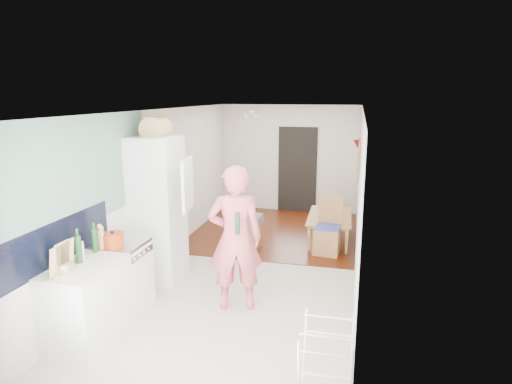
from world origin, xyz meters
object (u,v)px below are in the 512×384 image
at_px(dining_chair, 328,226).
at_px(drying_rack, 326,370).
at_px(dining_table, 331,230).
at_px(stool, 250,236).
at_px(person, 235,226).

relative_size(dining_chair, drying_rack, 1.17).
relative_size(dining_table, stool, 2.76).
bearing_deg(dining_table, drying_rack, -178.06).
xyz_separation_m(stool, drying_rack, (1.64, -3.87, 0.21)).
relative_size(stool, drying_rack, 0.51).
xyz_separation_m(person, dining_chair, (1.02, 2.22, -0.61)).
bearing_deg(stool, person, -80.76).
bearing_deg(dining_chair, drying_rack, -79.30).
relative_size(person, stool, 5.11).
relative_size(person, dining_table, 1.85).
distance_m(dining_table, drying_rack, 4.58).
bearing_deg(drying_rack, stool, 113.02).
bearing_deg(stool, dining_chair, 0.49).
xyz_separation_m(dining_table, drying_rack, (0.25, -4.56, 0.22)).
bearing_deg(person, dining_chair, -131.25).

